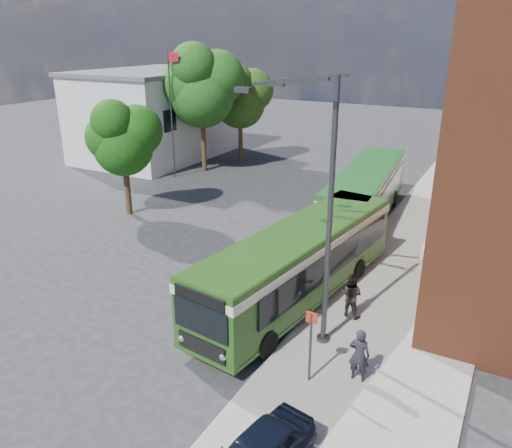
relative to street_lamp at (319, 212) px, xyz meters
The scene contains 14 objects.
ground 7.10m from the street_lamp, 157.54° to the left, with size 120.00×120.00×0.00m, color #27272A.
pavement 11.27m from the street_lamp, 77.80° to the left, with size 6.00×48.00×0.15m, color gray.
kerb_line 11.12m from the street_lamp, 95.07° to the left, with size 0.12×48.00×0.01m, color beige.
white_building 30.38m from the street_lamp, 138.79° to the left, with size 9.40×13.40×7.30m.
flagpole 22.89m from the street_lamp, 139.05° to the left, with size 0.95×0.10×9.00m.
street_lamp is the anchor object (origin of this frame).
bus_stop_sign 4.02m from the street_lamp, 70.87° to the right, with size 0.35×0.08×2.52m.
bus_front 4.16m from the street_lamp, 124.13° to the left, with size 4.08×11.85×3.02m.
bus_rear 13.27m from the street_lamp, 99.29° to the left, with size 3.61×12.18×3.02m.
pedestrian_a 4.53m from the street_lamp, 35.27° to the right, with size 0.64×0.42×1.75m, color black.
pedestrian_b 4.32m from the street_lamp, 71.55° to the left, with size 0.85×0.66×1.74m, color black.
tree_left 16.30m from the street_lamp, 154.32° to the left, with size 4.02×3.83×6.79m.
tree_mid 24.16m from the street_lamp, 132.92° to the left, with size 5.70×5.42×9.63m.
tree_right 26.41m from the street_lamp, 125.52° to the left, with size 4.75×4.52×8.02m.
Camera 1 is at (10.17, -16.03, 10.07)m, focal length 35.00 mm.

